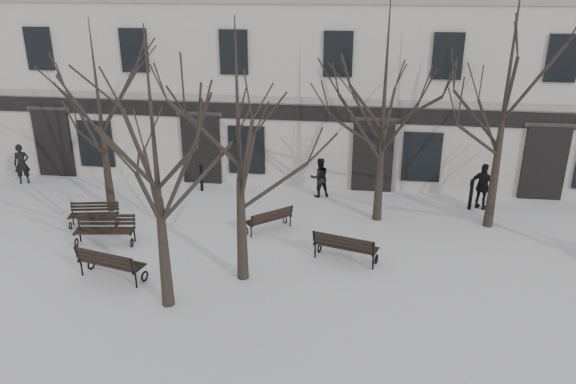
% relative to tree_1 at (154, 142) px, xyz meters
% --- Properties ---
extents(ground, '(100.00, 100.00, 0.00)m').
position_rel_tree_1_xyz_m(ground, '(1.86, 1.26, -4.52)').
color(ground, silver).
rests_on(ground, ground).
extents(building, '(40.40, 10.20, 11.40)m').
position_rel_tree_1_xyz_m(building, '(1.86, 14.22, 1.00)').
color(building, beige).
rests_on(building, ground).
extents(tree_1, '(5.06, 5.06, 7.23)m').
position_rel_tree_1_xyz_m(tree_1, '(0.00, 0.00, 0.00)').
color(tree_1, black).
rests_on(tree_1, ground).
extents(tree_2, '(5.11, 5.11, 7.30)m').
position_rel_tree_1_xyz_m(tree_2, '(1.68, 1.65, 0.05)').
color(tree_2, black).
rests_on(tree_2, ground).
extents(tree_4, '(4.84, 4.84, 6.91)m').
position_rel_tree_1_xyz_m(tree_4, '(-4.22, 5.88, -0.20)').
color(tree_4, black).
rests_on(tree_4, ground).
extents(tree_5, '(5.41, 5.41, 7.73)m').
position_rel_tree_1_xyz_m(tree_5, '(5.57, 6.36, 0.32)').
color(tree_5, black).
rests_on(tree_5, ground).
extents(tree_6, '(5.94, 5.94, 8.49)m').
position_rel_tree_1_xyz_m(tree_6, '(9.40, 6.30, 0.79)').
color(tree_6, black).
rests_on(tree_6, ground).
extents(bench_0, '(1.73, 0.89, 0.83)m').
position_rel_tree_1_xyz_m(bench_0, '(-4.18, 4.44, -4.06)').
color(bench_0, black).
rests_on(bench_0, ground).
extents(bench_1, '(2.09, 1.17, 1.00)m').
position_rel_tree_1_xyz_m(bench_1, '(-2.05, 1.04, -3.97)').
color(bench_1, black).
rests_on(bench_1, ground).
extents(bench_2, '(2.04, 1.20, 0.98)m').
position_rel_tree_1_xyz_m(bench_2, '(4.56, 3.01, -3.98)').
color(bench_2, black).
rests_on(bench_2, ground).
extents(bench_3, '(1.96, 0.93, 0.95)m').
position_rel_tree_1_xyz_m(bench_3, '(-3.20, 3.21, -4.00)').
color(bench_3, black).
rests_on(bench_3, ground).
extents(bench_4, '(1.61, 1.53, 0.84)m').
position_rel_tree_1_xyz_m(bench_4, '(1.92, 4.87, -4.06)').
color(bench_4, black).
rests_on(bench_4, ground).
extents(bollard_a, '(0.14, 0.14, 1.10)m').
position_rel_tree_1_xyz_m(bollard_a, '(-1.43, 8.24, -3.93)').
color(bollard_a, black).
rests_on(bollard_a, ground).
extents(bollard_b, '(0.16, 0.16, 1.21)m').
position_rel_tree_1_xyz_m(bollard_b, '(9.01, 7.72, -3.87)').
color(bollard_b, black).
rests_on(bollard_b, ground).
extents(pedestrian_a, '(0.73, 0.63, 1.67)m').
position_rel_tree_1_xyz_m(pedestrian_a, '(-9.05, 8.09, -4.52)').
color(pedestrian_a, black).
rests_on(pedestrian_a, ground).
extents(pedestrian_b, '(0.93, 0.84, 1.58)m').
position_rel_tree_1_xyz_m(pedestrian_b, '(3.33, 8.28, -4.52)').
color(pedestrian_b, black).
rests_on(pedestrian_b, ground).
extents(pedestrian_c, '(1.10, 0.91, 1.76)m').
position_rel_tree_1_xyz_m(pedestrian_c, '(9.43, 7.85, -4.52)').
color(pedestrian_c, black).
rests_on(pedestrian_c, ground).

